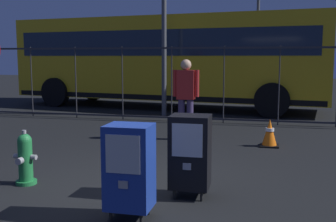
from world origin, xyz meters
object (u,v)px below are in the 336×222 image
Objects in this scene: fire_hydrant at (25,159)px; traffic_cone at (270,133)px; pedestrian at (186,95)px; newspaper_box_secondary at (190,152)px; newspaper_box_primary at (129,167)px; bus_near at (167,57)px.

fire_hydrant reaches higher than traffic_cone.
fire_hydrant is at bearing -113.82° from pedestrian.
newspaper_box_primary is at bearing -120.94° from newspaper_box_secondary.
bus_near reaches higher than pedestrian.
traffic_cone is (0.98, 3.21, -0.31)m from newspaper_box_secondary.
bus_near is at bearing 100.99° from newspaper_box_primary.
bus_near is (-0.12, 8.87, 1.36)m from fire_hydrant.
newspaper_box_primary is 1.00× the size of newspaper_box_secondary.
newspaper_box_secondary is at bearing 0.28° from fire_hydrant.
fire_hydrant is 8.98m from bus_near.
newspaper_box_primary is 4.32m from traffic_cone.
traffic_cone is (3.25, 3.22, -0.09)m from fire_hydrant.
newspaper_box_secondary is at bearing -107.06° from traffic_cone.
newspaper_box_primary is 0.09× the size of bus_near.
newspaper_box_primary is 9.95m from bus_near.
pedestrian is 1.86m from traffic_cone.
pedestrian is (-0.72, 3.49, 0.38)m from newspaper_box_secondary.
bus_near reaches higher than traffic_cone.
newspaper_box_primary is 4.35m from pedestrian.
newspaper_box_primary is 0.61× the size of pedestrian.
newspaper_box_secondary is 9.25m from bus_near.
traffic_cone is (1.70, -0.29, -0.69)m from pedestrian.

